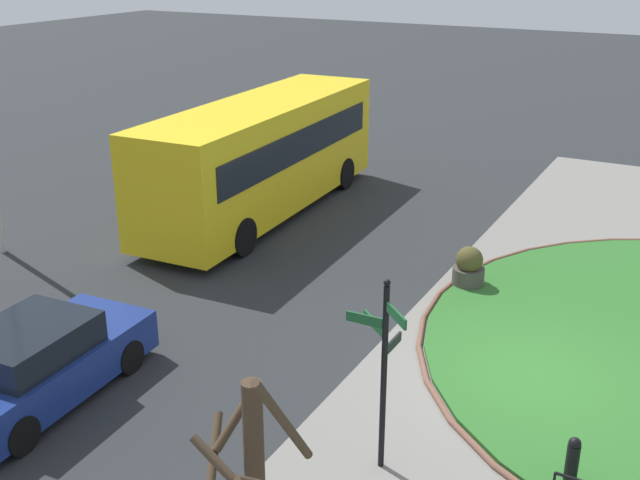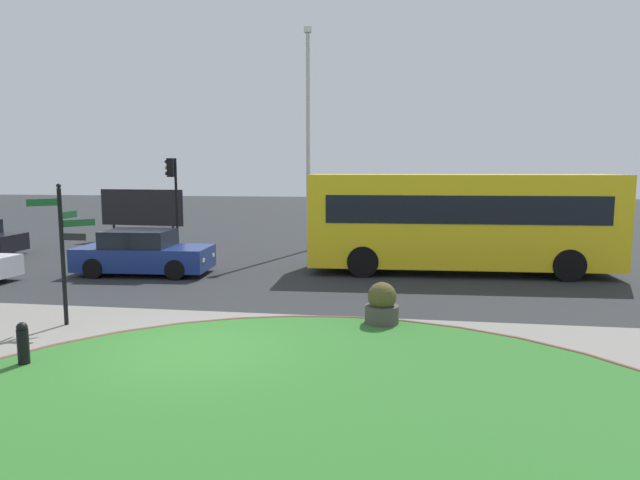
{
  "view_description": "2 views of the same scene",
  "coord_description": "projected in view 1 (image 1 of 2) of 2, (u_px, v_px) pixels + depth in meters",
  "views": [
    {
      "loc": [
        -12.39,
        -2.36,
        7.42
      ],
      "look_at": [
        1.19,
        4.98,
        1.41
      ],
      "focal_mm": 42.96,
      "sensor_mm": 36.0,
      "label": 1
    },
    {
      "loc": [
        3.8,
        -9.57,
        3.4
      ],
      "look_at": [
        1.56,
        5.07,
        1.53
      ],
      "focal_mm": 31.28,
      "sensor_mm": 36.0,
      "label": 2
    }
  ],
  "objects": [
    {
      "name": "bus_yellow",
      "position": [
        263.0,
        155.0,
        21.94
      ],
      "size": [
        9.95,
        2.97,
        3.25
      ],
      "rotation": [
        0.0,
        0.0,
        0.05
      ],
      "color": "yellow",
      "rests_on": "ground"
    },
    {
      "name": "bollard_foreground",
      "position": [
        572.0,
        461.0,
        11.05
      ],
      "size": [
        0.19,
        0.19,
        0.83
      ],
      "color": "black",
      "rests_on": "ground"
    },
    {
      "name": "sidewalk_paving",
      "position": [
        617.0,
        402.0,
        13.22
      ],
      "size": [
        32.0,
        8.97,
        0.02
      ],
      "primitive_type": "cube",
      "color": "gray",
      "rests_on": "ground"
    },
    {
      "name": "signpost_directional",
      "position": [
        383.0,
        360.0,
        10.99
      ],
      "size": [
        1.02,
        1.09,
        3.11
      ],
      "color": "black",
      "rests_on": "ground"
    },
    {
      "name": "planter_near_signpost",
      "position": [
        469.0,
        269.0,
        17.48
      ],
      "size": [
        0.73,
        0.73,
        1.0
      ],
      "color": "#47423D",
      "rests_on": "ground"
    },
    {
      "name": "ground",
      "position": [
        530.0,
        380.0,
        13.9
      ],
      "size": [
        120.0,
        120.0,
        0.0
      ],
      "primitive_type": "plane",
      "color": "#282B2D"
    },
    {
      "name": "car_near_lane",
      "position": [
        37.0,
        364.0,
        13.1
      ],
      "size": [
        4.38,
        2.09,
        1.46
      ],
      "rotation": [
        0.0,
        0.0,
        0.06
      ],
      "color": "navy",
      "rests_on": "ground"
    }
  ]
}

